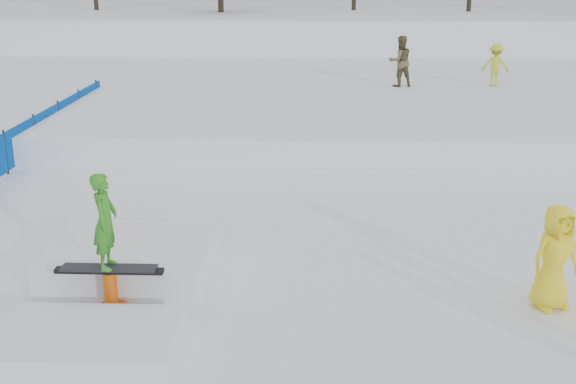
{
  "coord_description": "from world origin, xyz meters",
  "views": [
    {
      "loc": [
        0.95,
        -9.99,
        4.95
      ],
      "look_at": [
        0.5,
        2.0,
        1.1
      ],
      "focal_mm": 45.0,
      "sensor_mm": 36.0,
      "label": 1
    }
  ],
  "objects_px": {
    "safety_fence": "(6,152)",
    "spectator_yellow": "(555,257)",
    "jib_rail_feature": "(121,275)",
    "walker_olive": "(400,61)",
    "walker_ygreen": "(496,65)"
  },
  "relations": [
    {
      "from": "walker_olive",
      "to": "jib_rail_feature",
      "type": "distance_m",
      "value": 16.11
    },
    {
      "from": "safety_fence",
      "to": "walker_olive",
      "type": "distance_m",
      "value": 13.46
    },
    {
      "from": "safety_fence",
      "to": "jib_rail_feature",
      "type": "relative_size",
      "value": 3.64
    },
    {
      "from": "safety_fence",
      "to": "walker_olive",
      "type": "bearing_deg",
      "value": 39.37
    },
    {
      "from": "jib_rail_feature",
      "to": "spectator_yellow",
      "type": "bearing_deg",
      "value": -2.15
    },
    {
      "from": "walker_ygreen",
      "to": "jib_rail_feature",
      "type": "xyz_separation_m",
      "value": [
        -9.21,
        -15.14,
        -1.22
      ]
    },
    {
      "from": "walker_ygreen",
      "to": "safety_fence",
      "type": "bearing_deg",
      "value": 49.19
    },
    {
      "from": "walker_olive",
      "to": "spectator_yellow",
      "type": "height_order",
      "value": "walker_olive"
    },
    {
      "from": "spectator_yellow",
      "to": "jib_rail_feature",
      "type": "relative_size",
      "value": 0.37
    },
    {
      "from": "safety_fence",
      "to": "spectator_yellow",
      "type": "xyz_separation_m",
      "value": [
        11.0,
        -6.67,
        0.25
      ]
    },
    {
      "from": "safety_fence",
      "to": "jib_rail_feature",
      "type": "height_order",
      "value": "jib_rail_feature"
    },
    {
      "from": "spectator_yellow",
      "to": "walker_ygreen",
      "type": "bearing_deg",
      "value": 57.22
    },
    {
      "from": "walker_olive",
      "to": "walker_ygreen",
      "type": "distance_m",
      "value": 3.32
    },
    {
      "from": "jib_rail_feature",
      "to": "safety_fence",
      "type": "bearing_deg",
      "value": 124.81
    },
    {
      "from": "safety_fence",
      "to": "jib_rail_feature",
      "type": "bearing_deg",
      "value": -55.19
    }
  ]
}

